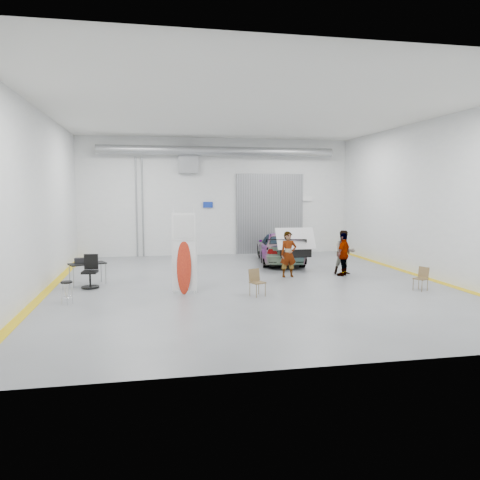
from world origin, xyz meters
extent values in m
plane|color=slate|center=(0.00, 0.00, 0.00)|extent=(16.00, 16.00, 0.00)
cube|color=silver|center=(-7.00, 0.00, 3.00)|extent=(0.02, 16.00, 6.00)
cube|color=silver|center=(7.00, 0.00, 3.00)|extent=(0.02, 16.00, 6.00)
cube|color=silver|center=(0.00, 8.00, 3.00)|extent=(14.00, 0.02, 6.00)
cube|color=silver|center=(0.00, -8.00, 3.00)|extent=(14.00, 0.02, 6.00)
cube|color=silver|center=(0.00, 0.00, 6.00)|extent=(14.00, 16.00, 0.02)
cube|color=gray|center=(2.80, 7.92, 2.10)|extent=(3.60, 0.12, 4.20)
cube|color=gray|center=(-1.50, 7.92, 4.80)|extent=(1.00, 0.50, 1.20)
cylinder|color=gray|center=(0.00, 7.40, 5.30)|extent=(11.90, 0.44, 0.44)
cube|color=#122C96|center=(-0.50, 7.92, 2.60)|extent=(0.50, 0.04, 0.30)
cube|color=white|center=(4.80, 7.92, 2.90)|extent=(0.70, 0.04, 0.25)
cylinder|color=gray|center=(-3.80, 7.92, 2.50)|extent=(0.08, 0.08, 5.00)
cylinder|color=gray|center=(-4.10, 7.92, 2.50)|extent=(0.08, 0.08, 5.00)
cube|color=gold|center=(-6.85, 0.00, 0.01)|extent=(0.30, 16.00, 0.01)
cube|color=gold|center=(6.85, 0.00, 0.01)|extent=(0.30, 16.00, 0.01)
imported|color=white|center=(2.44, 4.62, 0.70)|extent=(2.73, 5.07, 1.40)
imported|color=#946A51|center=(1.75, 1.04, 0.88)|extent=(0.66, 0.44, 1.77)
imported|color=#486584|center=(4.11, 1.18, 0.88)|extent=(0.91, 0.73, 1.76)
imported|color=#935931|center=(3.94, 0.89, 0.84)|extent=(0.99, 0.96, 1.68)
cube|color=white|center=(-2.36, -1.16, 0.93)|extent=(0.78, 0.17, 1.67)
ellipsoid|color=red|center=(-2.36, -1.23, 0.88)|extent=(0.49, 0.30, 1.76)
cube|color=white|center=(-2.36, -1.17, 2.18)|extent=(0.75, 0.17, 0.88)
cylinder|color=white|center=(-2.69, -1.16, 1.39)|extent=(0.02, 0.02, 2.78)
cylinder|color=white|center=(-2.04, -1.16, 1.39)|extent=(0.02, 0.02, 2.78)
cube|color=brown|center=(-0.16, -1.96, 0.44)|extent=(0.53, 0.52, 0.04)
cube|color=brown|center=(-0.16, -1.78, 0.66)|extent=(0.41, 0.24, 0.39)
cube|color=brown|center=(5.35, -2.19, 0.40)|extent=(0.48, 0.49, 0.04)
cube|color=brown|center=(5.35, -2.02, 0.61)|extent=(0.23, 0.37, 0.36)
cylinder|color=black|center=(-5.88, -1.95, 0.66)|extent=(0.33, 0.33, 0.05)
torus|color=silver|center=(-5.88, -1.95, 0.21)|extent=(0.35, 0.35, 0.02)
cylinder|color=gray|center=(-6.21, 0.70, 0.37)|extent=(0.03, 0.03, 0.73)
cylinder|color=gray|center=(-5.09, 0.70, 0.37)|extent=(0.03, 0.03, 0.73)
cylinder|color=gray|center=(-6.21, 1.21, 0.37)|extent=(0.03, 0.03, 0.73)
cylinder|color=gray|center=(-5.09, 1.21, 0.37)|extent=(0.03, 0.03, 0.73)
cube|color=black|center=(-5.65, 0.95, 0.75)|extent=(1.37, 1.05, 0.04)
cylinder|color=#184995|center=(-5.35, 0.85, 0.89)|extent=(0.08, 0.08, 0.22)
cube|color=black|center=(-5.91, 1.00, 0.87)|extent=(0.36, 0.22, 0.18)
cylinder|color=black|center=(-5.50, 0.31, 0.04)|extent=(0.60, 0.60, 0.04)
cylinder|color=black|center=(-5.50, 0.31, 0.30)|extent=(0.06, 0.06, 0.51)
cube|color=black|center=(-5.50, 0.31, 0.56)|extent=(0.54, 0.54, 0.07)
cube|color=black|center=(-5.50, 0.54, 0.88)|extent=(0.47, 0.11, 0.54)
cube|color=silver|center=(2.44, 2.46, 1.42)|extent=(1.63, 0.99, 0.04)
camera|label=1|loc=(-3.45, -16.08, 3.31)|focal=35.00mm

